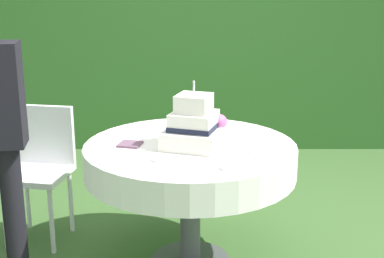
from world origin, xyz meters
The scene contains 8 objects.
foliage_hedge centered at (0.00, 2.53, 1.27)m, with size 6.44×0.49×2.53m, color #336628.
cake_table centered at (0.00, 0.00, 0.67)m, with size 1.25×1.25×0.77m.
wedding_cake centered at (0.03, -0.04, 0.89)m, with size 0.40×0.40×0.39m.
serving_plate_near centered at (0.22, -0.41, 0.78)m, with size 0.13×0.13×0.01m, color white.
serving_plate_far centered at (0.41, -0.22, 0.78)m, with size 0.14×0.14×0.01m, color white.
serving_plate_left centered at (-0.15, -0.28, 0.78)m, with size 0.11×0.11×0.01m, color white.
napkin_stack centered at (-0.35, -0.02, 0.78)m, with size 0.13×0.13×0.01m, color #6B4C60.
garden_chair centered at (-1.00, 0.38, 0.54)m, with size 0.46×0.46×0.89m.
Camera 1 is at (0.01, -3.04, 1.73)m, focal length 50.90 mm.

